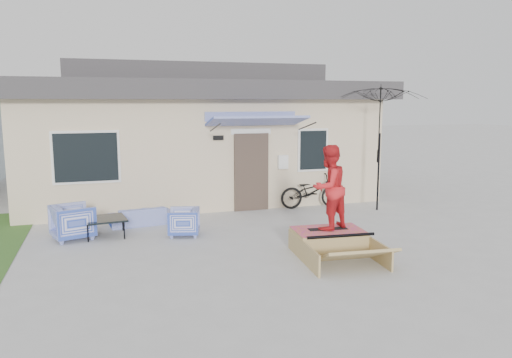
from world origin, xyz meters
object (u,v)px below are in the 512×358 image
object	(u,v)px
armchair_right	(184,221)
loveseat	(141,213)
coffee_table	(106,227)
bicycle	(312,188)
armchair_left	(73,220)
skate_ramp	(328,241)
skateboard	(328,228)
patio_umbrella	(379,146)
skater	(329,186)

from	to	relation	value
armchair_right	loveseat	bearing A→B (deg)	-132.78
coffee_table	bicycle	world-z (taller)	bicycle
armchair_left	bicycle	xyz separation A→B (m)	(6.19, 1.36, 0.16)
armchair_left	bicycle	world-z (taller)	bicycle
skate_ramp	skateboard	xyz separation A→B (m)	(0.00, 0.04, 0.25)
bicycle	skate_ramp	size ratio (longest dim) A/B	1.00
armchair_left	armchair_right	world-z (taller)	armchair_left
coffee_table	skateboard	bearing A→B (deg)	-30.80
bicycle	patio_umbrella	world-z (taller)	patio_umbrella
armchair_left	skate_ramp	distance (m)	5.46
loveseat	coffee_table	distance (m)	1.17
coffee_table	patio_umbrella	size ratio (longest dim) A/B	0.31
armchair_right	skater	xyz separation A→B (m)	(2.53, -2.04, 0.99)
loveseat	bicycle	xyz separation A→B (m)	(4.69, 0.51, 0.29)
armchair_left	loveseat	bearing A→B (deg)	-78.03
skateboard	skater	world-z (taller)	skater
skateboard	skater	xyz separation A→B (m)	(0.00, 0.00, 0.85)
armchair_left	armchair_right	xyz separation A→B (m)	(2.32, -0.43, -0.08)
loveseat	armchair_left	bearing A→B (deg)	22.41
armchair_right	coffee_table	size ratio (longest dim) A/B	0.81
bicycle	skater	bearing A→B (deg)	165.02
armchair_left	skater	size ratio (longest dim) A/B	0.50
armchair_left	skate_ramp	xyz separation A→B (m)	(4.85, -2.51, -0.19)
bicycle	armchair_right	bearing A→B (deg)	119.11
patio_umbrella	skater	world-z (taller)	patio_umbrella
loveseat	armchair_right	world-z (taller)	armchair_right
skate_ramp	armchair_right	bearing A→B (deg)	145.19
patio_umbrella	skate_ramp	world-z (taller)	patio_umbrella
skateboard	skater	distance (m)	0.85
armchair_right	patio_umbrella	distance (m)	5.74
armchair_right	bicycle	world-z (taller)	bicycle
armchair_right	patio_umbrella	size ratio (longest dim) A/B	0.25
armchair_left	patio_umbrella	world-z (taller)	patio_umbrella
armchair_left	armchair_right	size ratio (longest dim) A/B	1.24
patio_umbrella	skateboard	xyz separation A→B (m)	(-2.95, -3.03, -1.28)
coffee_table	skater	world-z (taller)	skater
skater	armchair_left	bearing A→B (deg)	-50.78
armchair_left	skateboard	distance (m)	5.44
armchair_left	coffee_table	bearing A→B (deg)	-105.59
armchair_right	bicycle	bearing A→B (deg)	129.05
coffee_table	skater	size ratio (longest dim) A/B	0.50
armchair_left	skate_ramp	size ratio (longest dim) A/B	0.47
armchair_left	patio_umbrella	xyz separation A→B (m)	(7.80, 0.57, 1.33)
skate_ramp	skater	world-z (taller)	skater
patio_umbrella	skate_ramp	xyz separation A→B (m)	(-2.95, -3.08, -1.53)
skate_ramp	skater	distance (m)	1.10
armchair_left	coffee_table	distance (m)	0.71
armchair_left	skateboard	world-z (taller)	armchair_left
armchair_right	skateboard	distance (m)	3.25
armchair_right	patio_umbrella	xyz separation A→B (m)	(5.47, 0.99, 1.41)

